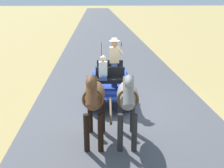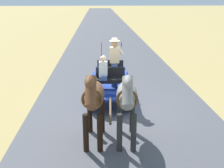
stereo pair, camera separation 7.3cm
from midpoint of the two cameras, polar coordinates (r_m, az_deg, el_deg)
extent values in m
plane|color=tan|center=(10.33, 2.02, -4.52)|extent=(200.00, 200.00, 0.00)
cube|color=#4C4C51|center=(10.33, 2.02, -4.50)|extent=(6.52, 160.00, 0.01)
cube|color=#1E3899|center=(10.51, -0.13, -0.29)|extent=(1.30, 2.25, 0.12)
cube|color=#1E3899|center=(10.44, 3.00, 1.18)|extent=(0.15, 2.09, 0.44)
cube|color=#1E3899|center=(10.44, -3.27, 1.17)|extent=(0.15, 2.09, 0.44)
cube|color=#1E3899|center=(9.39, -0.11, -3.18)|extent=(1.09, 0.29, 0.08)
cube|color=#1E3899|center=(11.70, -0.15, 0.70)|extent=(0.73, 0.23, 0.06)
cube|color=black|center=(9.81, -0.12, 0.73)|extent=(1.04, 0.41, 0.14)
cube|color=black|center=(9.93, -0.13, 2.25)|extent=(1.02, 0.13, 0.44)
cube|color=black|center=(10.87, -0.14, 2.43)|extent=(1.04, 0.41, 0.14)
cube|color=black|center=(10.99, -0.15, 3.78)|extent=(1.02, 0.13, 0.44)
cylinder|color=#1E3899|center=(9.86, 3.67, -2.66)|extent=(0.14, 0.96, 0.96)
cylinder|color=black|center=(9.86, 3.67, -2.66)|extent=(0.13, 0.22, 0.21)
cylinder|color=#1E3899|center=(9.86, -3.90, -2.68)|extent=(0.14, 0.96, 0.96)
cylinder|color=black|center=(9.86, -3.90, -2.68)|extent=(0.13, 0.22, 0.21)
cylinder|color=#1E3899|center=(11.31, 3.15, 0.06)|extent=(0.14, 0.96, 0.96)
cylinder|color=black|center=(11.31, 3.15, 0.06)|extent=(0.13, 0.22, 0.21)
cylinder|color=#1E3899|center=(11.31, -3.44, 0.05)|extent=(0.14, 0.96, 0.96)
cylinder|color=black|center=(11.31, -3.44, 0.05)|extent=(0.13, 0.22, 0.21)
cylinder|color=brown|center=(8.46, -0.08, -5.24)|extent=(0.16, 2.00, 0.07)
cylinder|color=black|center=(9.64, -1.92, 4.70)|extent=(0.02, 0.02, 1.30)
cylinder|color=#384C7F|center=(10.04, 0.73, 1.90)|extent=(0.22, 0.22, 0.90)
cube|color=tan|center=(9.87, 0.74, 5.98)|extent=(0.35, 0.24, 0.56)
sphere|color=#9E7051|center=(9.79, 0.75, 8.27)|extent=(0.22, 0.22, 0.22)
cylinder|color=beige|center=(9.78, 0.76, 8.85)|extent=(0.36, 0.36, 0.01)
cylinder|color=beige|center=(9.77, 0.76, 9.14)|extent=(0.20, 0.20, 0.10)
cylinder|color=tan|center=(9.80, 1.81, 6.96)|extent=(0.26, 0.09, 0.32)
cube|color=black|center=(9.74, 2.18, 8.09)|extent=(0.02, 0.07, 0.14)
cube|color=#384C7F|center=(9.66, -1.60, 1.31)|extent=(0.29, 0.33, 0.14)
cube|color=silver|center=(9.69, -1.61, 3.27)|extent=(0.31, 0.21, 0.48)
sphere|color=beige|center=(9.61, -1.62, 5.29)|extent=(0.20, 0.20, 0.20)
ellipsoid|color=gray|center=(7.45, 3.33, -2.25)|extent=(0.69, 1.60, 0.64)
cylinder|color=#272726|center=(7.30, 4.74, -9.99)|extent=(0.15, 0.15, 1.05)
cylinder|color=#272726|center=(7.29, 1.83, -9.97)|extent=(0.15, 0.15, 1.05)
cylinder|color=#272726|center=(8.28, 4.42, -6.47)|extent=(0.15, 0.15, 1.05)
cylinder|color=#272726|center=(8.28, 1.88, -6.44)|extent=(0.15, 0.15, 1.05)
cylinder|color=gray|center=(6.52, 3.52, -1.49)|extent=(0.32, 0.67, 0.73)
ellipsoid|color=gray|center=(6.22, 3.62, 0.47)|extent=(0.27, 0.56, 0.28)
cube|color=#272726|center=(6.53, 3.53, -1.14)|extent=(0.10, 0.51, 0.56)
cylinder|color=#272726|center=(8.25, 3.19, -2.46)|extent=(0.11, 0.11, 0.70)
torus|color=brown|center=(6.91, 3.42, -3.18)|extent=(0.55, 0.12, 0.55)
ellipsoid|color=brown|center=(7.45, -3.44, -2.27)|extent=(0.67, 1.60, 0.64)
cylinder|color=black|center=(7.28, -2.21, -10.02)|extent=(0.15, 0.15, 1.05)
cylinder|color=black|center=(7.31, -5.10, -9.97)|extent=(0.15, 0.15, 1.05)
cylinder|color=black|center=(8.26, -1.78, -6.49)|extent=(0.15, 0.15, 1.05)
cylinder|color=black|center=(8.29, -4.31, -6.45)|extent=(0.15, 0.15, 1.05)
cylinder|color=brown|center=(6.52, -4.08, -1.51)|extent=(0.30, 0.66, 0.73)
ellipsoid|color=brown|center=(6.22, -4.31, 0.45)|extent=(0.26, 0.55, 0.28)
cube|color=black|center=(6.53, -4.07, -1.15)|extent=(0.10, 0.51, 0.56)
cylinder|color=black|center=(8.25, -3.01, -2.47)|extent=(0.11, 0.11, 0.70)
torus|color=brown|center=(6.91, -3.80, -3.20)|extent=(0.55, 0.11, 0.55)
camera|label=1|loc=(0.04, -89.77, 0.07)|focal=44.59mm
camera|label=2|loc=(0.04, 90.23, -0.07)|focal=44.59mm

